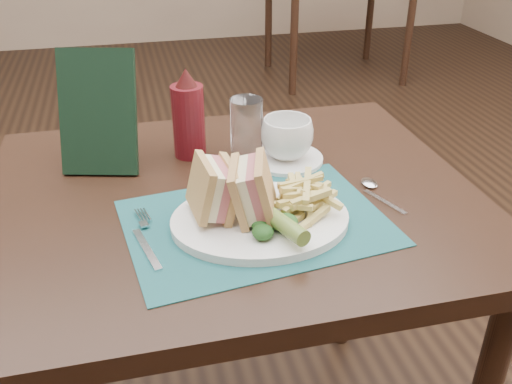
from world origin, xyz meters
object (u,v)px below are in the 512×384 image
sandwich_half_a (201,190)px  drinking_glass (247,130)px  sandwich_half_b (240,189)px  check_presenter (98,112)px  plate (260,220)px  table_main (236,340)px  table_bg_right (336,21)px  coffee_cup (287,138)px  ketchup_bottle (188,113)px  saucer (286,159)px  placemat (256,222)px

sandwich_half_a → drinking_glass: (0.13, 0.23, -0.00)m
sandwich_half_b → check_presenter: size_ratio=0.43×
plate → table_main: bearing=102.9°
sandwich_half_b → table_bg_right: bearing=81.8°
sandwich_half_b → sandwich_half_a: bearing=-176.5°
table_bg_right → coffee_cup: size_ratio=8.54×
table_main → check_presenter: (-0.23, 0.16, 0.49)m
plate → check_presenter: (-0.25, 0.28, 0.11)m
sandwich_half_a → coffee_cup: sandwich_half_a is taller
coffee_cup → sandwich_half_b: bearing=-123.5°
sandwich_half_b → coffee_cup: size_ratio=0.98×
plate → ketchup_bottle: 0.32m
table_bg_right → saucer: size_ratio=6.00×
sandwich_half_b → coffee_cup: 0.26m
table_main → sandwich_half_a: sandwich_half_a is taller
table_main → ketchup_bottle: (-0.06, 0.17, 0.47)m
saucer → check_presenter: size_ratio=0.62×
table_main → ketchup_bottle: ketchup_bottle is taller
placemat → ketchup_bottle: bearing=104.0°
placemat → sandwich_half_b: sandwich_half_b is taller
table_bg_right → check_presenter: 3.08m
plate → sandwich_half_b: sandwich_half_b is taller
table_bg_right → placemat: 3.20m
coffee_cup → saucer: bearing=0.0°
placemat → check_presenter: bearing=131.9°
plate → table_bg_right: bearing=69.7°
table_main → placemat: 0.39m
plate → check_presenter: 0.39m
sandwich_half_b → check_presenter: 0.35m
check_presenter → coffee_cup: bearing=5.1°
plate → check_presenter: bearing=134.5°
table_bg_right → saucer: 2.96m
table_main → check_presenter: size_ratio=3.74×
check_presenter → saucer: bearing=5.1°
saucer → ketchup_bottle: size_ratio=0.81×
ketchup_bottle → check_presenter: size_ratio=0.77×
saucer → ketchup_bottle: bearing=157.7°
table_bg_right → check_presenter: check_presenter is taller
table_main → sandwich_half_b: (-0.01, -0.12, 0.44)m
sandwich_half_a → saucer: size_ratio=0.66×
coffee_cup → placemat: bearing=-118.2°
table_bg_right → ketchup_bottle: 2.98m
drinking_glass → plate: bearing=-97.5°
coffee_cup → plate: bearing=-116.3°
table_bg_right → placemat: (-1.25, -2.92, 0.38)m
ketchup_bottle → sandwich_half_b: bearing=-81.0°
coffee_cup → ketchup_bottle: ketchup_bottle is taller
check_presenter → ketchup_bottle: bearing=19.8°
coffee_cup → ketchup_bottle: bearing=157.7°
sandwich_half_b → placemat: bearing=13.5°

